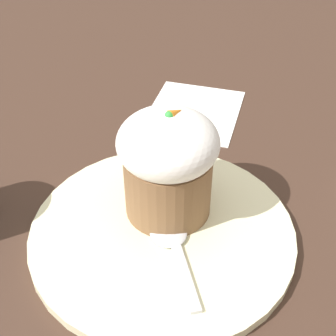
# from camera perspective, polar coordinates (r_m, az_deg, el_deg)

# --- Properties ---
(ground_plane) EXTENTS (4.00, 4.00, 0.00)m
(ground_plane) POSITION_cam_1_polar(r_m,az_deg,el_deg) (0.48, -0.70, -8.21)
(ground_plane) COLOR #3D281E
(dessert_plate) EXTENTS (0.27, 0.27, 0.01)m
(dessert_plate) POSITION_cam_1_polar(r_m,az_deg,el_deg) (0.48, -0.70, -7.78)
(dessert_plate) COLOR beige
(dessert_plate) RESTS_ON ground_plane
(carrot_cake) EXTENTS (0.10, 0.10, 0.12)m
(carrot_cake) POSITION_cam_1_polar(r_m,az_deg,el_deg) (0.45, 0.00, 0.66)
(carrot_cake) COLOR brown
(carrot_cake) RESTS_ON dessert_plate
(spoon) EXTENTS (0.08, 0.12, 0.01)m
(spoon) POSITION_cam_1_polar(r_m,az_deg,el_deg) (0.46, 0.64, -8.49)
(spoon) COLOR silver
(spoon) RESTS_ON dessert_plate
(paper_napkin) EXTENTS (0.19, 0.18, 0.00)m
(paper_napkin) POSITION_cam_1_polar(r_m,az_deg,el_deg) (0.66, 3.19, 6.95)
(paper_napkin) COLOR white
(paper_napkin) RESTS_ON ground_plane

